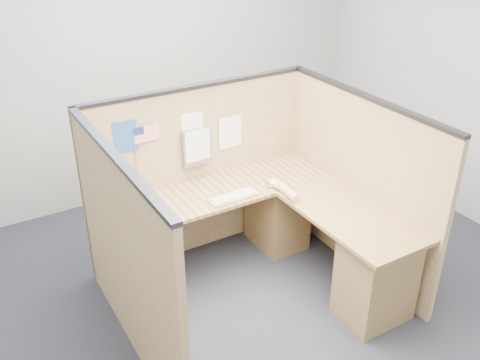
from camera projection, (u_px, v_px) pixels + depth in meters
floor at (261, 305)px, 4.22m from camera, size 5.00×5.00×0.00m
wall_back at (141, 64)px, 5.27m from camera, size 5.00×0.00×5.00m
cubicle_partitions at (233, 198)px, 4.18m from camera, size 2.06×1.83×1.53m
l_desk at (262, 240)px, 4.33m from camera, size 1.95×1.75×0.73m
laptop at (125, 196)px, 4.17m from camera, size 0.37×0.39×0.23m
keyboard at (234, 197)px, 4.24m from camera, size 0.41×0.15×0.03m
mouse at (274, 184)px, 4.41m from camera, size 0.11×0.08×0.04m
hand_forearm at (284, 189)px, 4.31m from camera, size 0.11×0.37×0.08m
blue_poster at (125, 137)px, 4.09m from camera, size 0.19×0.02×0.26m
american_flag at (144, 136)px, 4.16m from camera, size 0.21×0.01×0.36m
file_holder at (197, 147)px, 4.43m from camera, size 0.25×0.05×0.32m
paper_left at (191, 129)px, 4.36m from camera, size 0.22×0.03×0.28m
paper_right at (230, 132)px, 4.58m from camera, size 0.22×0.01×0.28m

